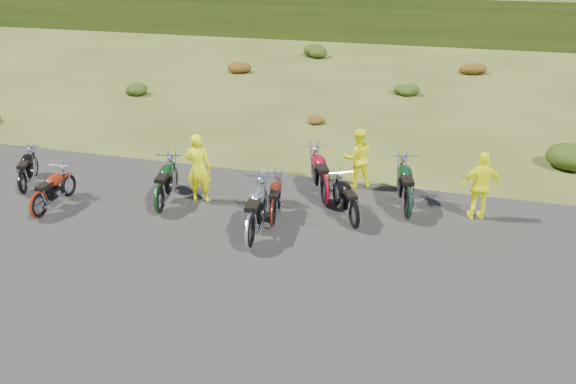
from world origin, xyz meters
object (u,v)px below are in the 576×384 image
(motorcycle_0, at_px, (25,194))
(motorcycle_7, at_px, (407,219))
(motorcycle_3, at_px, (250,249))
(person_middle, at_px, (199,169))

(motorcycle_0, height_order, motorcycle_7, motorcycle_7)
(motorcycle_0, distance_m, motorcycle_7, 10.18)
(motorcycle_0, relative_size, motorcycle_7, 0.83)
(motorcycle_3, height_order, person_middle, person_middle)
(person_middle, bearing_deg, motorcycle_7, 177.60)
(motorcycle_0, relative_size, person_middle, 1.04)
(motorcycle_7, relative_size, person_middle, 1.26)
(motorcycle_7, bearing_deg, motorcycle_3, 114.99)
(motorcycle_3, bearing_deg, motorcycle_7, -60.87)
(motorcycle_3, bearing_deg, person_middle, 38.55)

